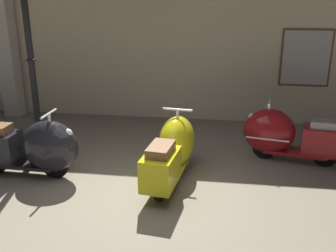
{
  "coord_description": "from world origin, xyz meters",
  "views": [
    {
      "loc": [
        1.01,
        -4.44,
        2.75
      ],
      "look_at": [
        0.19,
        1.34,
        0.73
      ],
      "focal_mm": 41.44,
      "sensor_mm": 36.0,
      "label": 1
    }
  ],
  "objects_px": {
    "scooter_0": "(34,147)",
    "lamppost": "(30,53)",
    "scooter_2": "(285,135)",
    "scooter_1": "(172,150)"
  },
  "relations": [
    {
      "from": "scooter_0",
      "to": "lamppost",
      "type": "relative_size",
      "value": 0.55
    },
    {
      "from": "scooter_1",
      "to": "lamppost",
      "type": "height_order",
      "value": "lamppost"
    },
    {
      "from": "scooter_0",
      "to": "lamppost",
      "type": "height_order",
      "value": "lamppost"
    },
    {
      "from": "scooter_2",
      "to": "scooter_0",
      "type": "bearing_deg",
      "value": 27.29
    },
    {
      "from": "scooter_0",
      "to": "scooter_2",
      "type": "height_order",
      "value": "scooter_0"
    },
    {
      "from": "scooter_1",
      "to": "lamppost",
      "type": "relative_size",
      "value": 0.55
    },
    {
      "from": "scooter_1",
      "to": "scooter_0",
      "type": "bearing_deg",
      "value": 103.04
    },
    {
      "from": "scooter_1",
      "to": "scooter_2",
      "type": "distance_m",
      "value": 2.03
    },
    {
      "from": "scooter_2",
      "to": "lamppost",
      "type": "relative_size",
      "value": 0.55
    },
    {
      "from": "scooter_1",
      "to": "scooter_2",
      "type": "bearing_deg",
      "value": -55.36
    }
  ]
}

